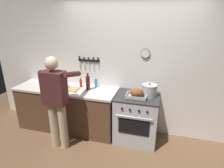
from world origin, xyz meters
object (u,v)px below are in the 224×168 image
object	(u,v)px
cutting_board	(69,89)
bottle_wine_red	(88,83)
stock_pot	(149,90)
stove	(136,118)
roasting_pan	(137,94)
bottle_dish_soap	(96,83)
bottle_hot_sauce	(81,83)
person_cook	(56,98)

from	to	relation	value
cutting_board	bottle_wine_red	world-z (taller)	bottle_wine_red
stock_pot	cutting_board	bearing A→B (deg)	-176.15
stove	bottle_wine_red	bearing A→B (deg)	177.52
roasting_pan	bottle_dish_soap	size ratio (longest dim) A/B	1.73
bottle_hot_sauce	bottle_dish_soap	xyz separation A→B (m)	(0.30, 0.06, 0.01)
bottle_hot_sauce	bottle_wine_red	distance (m)	0.23
bottle_wine_red	stove	bearing A→B (deg)	-2.48
roasting_pan	stock_pot	size ratio (longest dim) A/B	1.35
stove	bottle_wine_red	xyz separation A→B (m)	(-0.96, 0.04, 0.59)
cutting_board	bottle_wine_red	xyz separation A→B (m)	(0.36, 0.08, 0.13)
roasting_pan	bottle_wine_red	size ratio (longest dim) A/B	1.07
cutting_board	bottle_hot_sauce	distance (m)	0.26
bottle_hot_sauce	stove	bearing A→B (deg)	-7.17
roasting_pan	bottle_wine_red	bearing A→B (deg)	173.20
cutting_board	bottle_dish_soap	bearing A→B (deg)	28.56
stove	cutting_board	xyz separation A→B (m)	(-1.32, -0.04, 0.46)
roasting_pan	cutting_board	world-z (taller)	roasting_pan
bottle_dish_soap	bottle_hot_sauce	bearing A→B (deg)	-168.34
person_cook	cutting_board	world-z (taller)	person_cook
roasting_pan	bottle_hot_sauce	world-z (taller)	bottle_hot_sauce
stove	person_cook	bearing A→B (deg)	-156.12
person_cook	bottle_dish_soap	world-z (taller)	person_cook
roasting_pan	bottle_hot_sauce	xyz separation A→B (m)	(-1.15, 0.22, 0.00)
roasting_pan	cutting_board	bearing A→B (deg)	178.77
roasting_pan	cutting_board	size ratio (longest dim) A/B	0.98
roasting_pan	bottle_hot_sauce	size ratio (longest dim) A/B	1.87
bottle_wine_red	person_cook	bearing A→B (deg)	-117.95
stove	cutting_board	bearing A→B (deg)	-178.11
person_cook	cutting_board	size ratio (longest dim) A/B	4.61
cutting_board	bottle_hot_sauce	xyz separation A→B (m)	(0.16, 0.19, 0.07)
bottle_hot_sauce	bottle_wine_red	size ratio (longest dim) A/B	0.57
person_cook	bottle_hot_sauce	world-z (taller)	person_cook
person_cook	cutting_board	distance (m)	0.53
bottle_hot_sauce	bottle_wine_red	world-z (taller)	bottle_wine_red
stock_pot	cutting_board	xyz separation A→B (m)	(-1.51, -0.10, -0.10)
stock_pot	bottle_dish_soap	bearing A→B (deg)	171.92
stock_pot	bottle_wine_red	world-z (taller)	bottle_wine_red
roasting_pan	bottle_hot_sauce	distance (m)	1.17
bottle_dish_soap	bottle_wine_red	bearing A→B (deg)	-121.29
roasting_pan	bottle_dish_soap	world-z (taller)	bottle_dish_soap
stock_pot	bottle_dish_soap	distance (m)	1.06
cutting_board	stock_pot	bearing A→B (deg)	3.85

